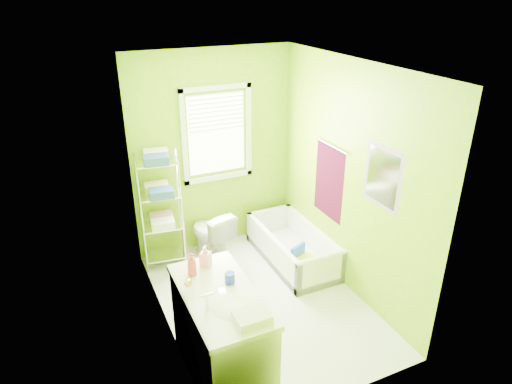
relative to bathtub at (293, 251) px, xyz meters
name	(u,v)px	position (x,y,z in m)	size (l,w,h in m)	color
ground	(262,301)	(-0.72, -0.57, -0.15)	(2.90, 2.90, 0.00)	silver
room_envelope	(262,175)	(-0.72, -0.57, 1.40)	(2.14, 2.94, 2.62)	#75A307
window	(217,129)	(-0.67, 0.86, 1.47)	(0.92, 0.05, 1.22)	white
door	(196,307)	(-1.76, -1.57, 0.85)	(0.09, 0.80, 2.00)	white
right_wall_decor	(349,179)	(0.32, -0.59, 1.17)	(0.04, 1.48, 1.17)	#3D071C
bathtub	(293,251)	(0.00, 0.00, 0.00)	(0.66, 1.41, 0.46)	white
toilet	(211,234)	(-0.91, 0.54, 0.19)	(0.38, 0.66, 0.68)	white
vanity	(222,332)	(-1.48, -1.35, 0.33)	(0.61, 1.19, 1.12)	silver
wire_shelf_unit	(161,199)	(-1.49, 0.63, 0.76)	(0.54, 0.44, 1.50)	silver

